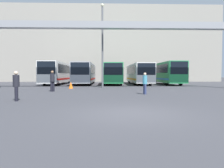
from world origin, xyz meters
The scene contains 13 objects.
ground_plane centered at (0.00, 0.00, 0.00)m, with size 200.00×200.00×0.00m, color #38383D.
building_backdrop centered at (0.00, 39.99, 7.98)m, with size 46.76×12.00×15.97m.
overhead_gantry centered at (0.00, 13.82, 5.78)m, with size 25.47×0.80×6.97m.
bus_slot_0 centered at (-8.20, 23.39, 1.84)m, with size 2.46×12.31×3.19m.
bus_slot_1 centered at (-4.10, 23.05, 1.77)m, with size 2.52×11.63×3.06m.
bus_slot_2 centered at (0.00, 22.25, 1.73)m, with size 2.54×10.03×3.00m.
bus_slot_3 centered at (4.10, 23.28, 1.73)m, with size 2.48×12.08×2.99m.
bus_slot_4 centered at (8.20, 22.36, 1.85)m, with size 2.44×10.23×3.21m.
pedestrian_mid_right centered at (-5.78, 3.66, 0.87)m, with size 0.34×0.34×1.64m.
pedestrian_mid_left centered at (1.96, 7.25, 0.84)m, with size 0.33×0.33×1.59m.
pedestrian_near_left centered at (-5.50, 9.91, 0.95)m, with size 0.37×0.37×1.79m.
traffic_cone centered at (-4.59, 13.65, 0.35)m, with size 0.45×0.45×0.71m.
lamp_post centered at (-1.29, 14.98, 5.00)m, with size 0.36×0.36×9.26m.
Camera 1 is at (-0.88, -7.31, 1.43)m, focal length 32.00 mm.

